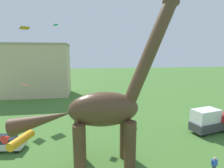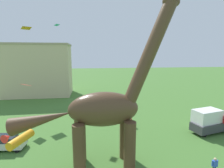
{
  "view_description": "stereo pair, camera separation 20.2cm",
  "coord_description": "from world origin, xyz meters",
  "px_view_note": "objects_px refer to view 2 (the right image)",
  "views": [
    {
      "loc": [
        -0.67,
        -10.19,
        10.44
      ],
      "look_at": [
        1.72,
        6.14,
        7.56
      ],
      "focal_mm": 27.44,
      "sensor_mm": 36.0,
      "label": 1
    },
    {
      "loc": [
        -0.47,
        -10.21,
        10.44
      ],
      "look_at": [
        1.72,
        6.14,
        7.56
      ],
      "focal_mm": 27.44,
      "sensor_mm": 36.0,
      "label": 2
    }
  ],
  "objects_px": {
    "kite_mid_left": "(26,85)",
    "person_vendor_side": "(215,164)",
    "dinosaur_sculpture": "(103,109)",
    "parked_sedan_left": "(5,142)",
    "kite_apex": "(18,139)",
    "parked_box_truck": "(211,121)",
    "person_near_flyer": "(130,119)",
    "kite_near_high": "(57,25)",
    "kite_high_left": "(26,28)"
  },
  "relations": [
    {
      "from": "dinosaur_sculpture",
      "to": "kite_high_left",
      "type": "relative_size",
      "value": 7.53
    },
    {
      "from": "person_vendor_side",
      "to": "kite_mid_left",
      "type": "height_order",
      "value": "kite_mid_left"
    },
    {
      "from": "parked_sedan_left",
      "to": "parked_box_truck",
      "type": "distance_m",
      "value": 25.52
    },
    {
      "from": "person_vendor_side",
      "to": "kite_apex",
      "type": "xyz_separation_m",
      "value": [
        -16.0,
        0.29,
        3.36
      ]
    },
    {
      "from": "person_vendor_side",
      "to": "kite_mid_left",
      "type": "bearing_deg",
      "value": 14.21
    },
    {
      "from": "dinosaur_sculpture",
      "to": "parked_sedan_left",
      "type": "xyz_separation_m",
      "value": [
        -10.58,
        4.26,
        -4.77
      ]
    },
    {
      "from": "person_vendor_side",
      "to": "person_near_flyer",
      "type": "height_order",
      "value": "person_near_flyer"
    },
    {
      "from": "parked_sedan_left",
      "to": "person_vendor_side",
      "type": "xyz_separation_m",
      "value": [
        20.13,
        -6.8,
        0.14
      ]
    },
    {
      "from": "person_near_flyer",
      "to": "kite_mid_left",
      "type": "height_order",
      "value": "kite_mid_left"
    },
    {
      "from": "parked_sedan_left",
      "to": "kite_mid_left",
      "type": "height_order",
      "value": "kite_mid_left"
    },
    {
      "from": "kite_high_left",
      "to": "kite_apex",
      "type": "height_order",
      "value": "kite_high_left"
    },
    {
      "from": "kite_apex",
      "to": "kite_mid_left",
      "type": "relative_size",
      "value": 1.27
    },
    {
      "from": "person_near_flyer",
      "to": "kite_apex",
      "type": "relative_size",
      "value": 0.75
    },
    {
      "from": "dinosaur_sculpture",
      "to": "kite_high_left",
      "type": "bearing_deg",
      "value": 156.23
    },
    {
      "from": "dinosaur_sculpture",
      "to": "parked_sedan_left",
      "type": "relative_size",
      "value": 3.54
    },
    {
      "from": "dinosaur_sculpture",
      "to": "kite_near_high",
      "type": "xyz_separation_m",
      "value": [
        -5.83,
        13.14,
        9.23
      ]
    },
    {
      "from": "dinosaur_sculpture",
      "to": "kite_near_high",
      "type": "bearing_deg",
      "value": 147.61
    },
    {
      "from": "kite_near_high",
      "to": "kite_mid_left",
      "type": "distance_m",
      "value": 10.0
    },
    {
      "from": "parked_box_truck",
      "to": "kite_mid_left",
      "type": "bearing_deg",
      "value": 154.29
    },
    {
      "from": "person_near_flyer",
      "to": "kite_mid_left",
      "type": "relative_size",
      "value": 0.95
    },
    {
      "from": "parked_sedan_left",
      "to": "kite_apex",
      "type": "relative_size",
      "value": 1.9
    },
    {
      "from": "kite_high_left",
      "to": "kite_mid_left",
      "type": "xyz_separation_m",
      "value": [
        2.08,
        -8.44,
        -8.96
      ]
    },
    {
      "from": "kite_apex",
      "to": "dinosaur_sculpture",
      "type": "bearing_deg",
      "value": 19.28
    },
    {
      "from": "dinosaur_sculpture",
      "to": "kite_near_high",
      "type": "relative_size",
      "value": 15.99
    },
    {
      "from": "parked_box_truck",
      "to": "kite_mid_left",
      "type": "distance_m",
      "value": 26.11
    },
    {
      "from": "person_near_flyer",
      "to": "kite_high_left",
      "type": "relative_size",
      "value": 0.84
    },
    {
      "from": "dinosaur_sculpture",
      "to": "kite_high_left",
      "type": "xyz_separation_m",
      "value": [
        -12.25,
        19.18,
        9.51
      ]
    },
    {
      "from": "person_vendor_side",
      "to": "kite_mid_left",
      "type": "distance_m",
      "value": 24.34
    },
    {
      "from": "kite_apex",
      "to": "person_near_flyer",
      "type": "bearing_deg",
      "value": 44.36
    },
    {
      "from": "parked_box_truck",
      "to": "kite_mid_left",
      "type": "xyz_separation_m",
      "value": [
        -25.08,
        5.72,
        4.47
      ]
    },
    {
      "from": "kite_mid_left",
      "to": "person_vendor_side",
      "type": "bearing_deg",
      "value": -33.97
    },
    {
      "from": "parked_box_truck",
      "to": "person_vendor_side",
      "type": "xyz_separation_m",
      "value": [
        -5.36,
        -7.57,
        -0.7
      ]
    },
    {
      "from": "parked_sedan_left",
      "to": "parked_box_truck",
      "type": "height_order",
      "value": "parked_box_truck"
    },
    {
      "from": "dinosaur_sculpture",
      "to": "kite_mid_left",
      "type": "bearing_deg",
      "value": 167.1
    },
    {
      "from": "kite_apex",
      "to": "kite_mid_left",
      "type": "distance_m",
      "value": 13.64
    },
    {
      "from": "dinosaur_sculpture",
      "to": "kite_apex",
      "type": "bearing_deg",
      "value": -127.05
    },
    {
      "from": "parked_sedan_left",
      "to": "kite_apex",
      "type": "distance_m",
      "value": 8.47
    },
    {
      "from": "parked_sedan_left",
      "to": "person_vendor_side",
      "type": "relative_size",
      "value": 2.77
    },
    {
      "from": "dinosaur_sculpture",
      "to": "parked_sedan_left",
      "type": "bearing_deg",
      "value": -168.24
    },
    {
      "from": "person_vendor_side",
      "to": "parked_sedan_left",
      "type": "bearing_deg",
      "value": 29.51
    },
    {
      "from": "parked_box_truck",
      "to": "kite_near_high",
      "type": "xyz_separation_m",
      "value": [
        -20.75,
        8.12,
        13.16
      ]
    },
    {
      "from": "kite_high_left",
      "to": "kite_apex",
      "type": "xyz_separation_m",
      "value": [
        5.81,
        -21.44,
        -10.78
      ]
    },
    {
      "from": "parked_box_truck",
      "to": "parked_sedan_left",
      "type": "bearing_deg",
      "value": 168.86
    },
    {
      "from": "person_near_flyer",
      "to": "kite_high_left",
      "type": "bearing_deg",
      "value": -97.01
    },
    {
      "from": "person_vendor_side",
      "to": "kite_mid_left",
      "type": "xyz_separation_m",
      "value": [
        -19.72,
        13.29,
        5.17
      ]
    },
    {
      "from": "parked_box_truck",
      "to": "person_near_flyer",
      "type": "distance_m",
      "value": 10.91
    },
    {
      "from": "dinosaur_sculpture",
      "to": "person_vendor_side",
      "type": "xyz_separation_m",
      "value": [
        9.55,
        -2.55,
        -4.62
      ]
    },
    {
      "from": "kite_apex",
      "to": "kite_mid_left",
      "type": "bearing_deg",
      "value": 105.99
    },
    {
      "from": "dinosaur_sculpture",
      "to": "person_near_flyer",
      "type": "distance_m",
      "value": 10.72
    },
    {
      "from": "dinosaur_sculpture",
      "to": "kite_near_high",
      "type": "height_order",
      "value": "dinosaur_sculpture"
    }
  ]
}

